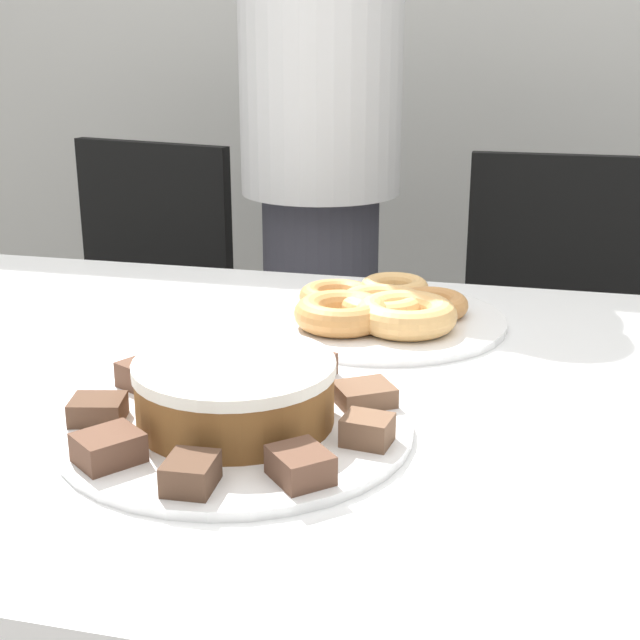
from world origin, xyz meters
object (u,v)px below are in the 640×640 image
Objects in this scene: plate_cake at (236,426)px; office_chair_left at (122,362)px; office_chair_right at (555,402)px; person_standing at (321,158)px; plate_donuts at (381,320)px; frosted_cake at (235,391)px.

office_chair_left is at bearing 122.57° from plate_cake.
plate_cake is (0.59, -0.93, 0.33)m from office_chair_left.
office_chair_right is at bearing 70.02° from plate_cake.
person_standing is 0.66m from office_chair_left.
office_chair_left reaches higher than plate_donuts.
office_chair_right reaches higher than plate_donuts.
frosted_cake is (-0.34, -0.93, 0.37)m from office_chair_right.
office_chair_left is at bearing -179.91° from office_chair_right.
frosted_cake is (-0.08, -0.37, 0.04)m from plate_donuts.
office_chair_right is 2.54× the size of plate_cake.
person_standing is 0.93m from plate_cake.
person_standing is at bearing 98.43° from frosted_cake.
plate_donuts is at bearing -114.53° from office_chair_right.
plate_cake is 0.04m from frosted_cake.
frosted_cake is (0.00, 0.00, 0.04)m from plate_cake.
office_chair_right is at bearing 3.12° from person_standing.
person_standing reaches higher than frosted_cake.
office_chair_left is 4.50× the size of frosted_cake.
person_standing is 8.44× the size of frosted_cake.
office_chair_left is 0.94m from plate_donuts.
office_chair_left and office_chair_right have the same top height.
office_chair_left is 2.54× the size of plate_cake.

